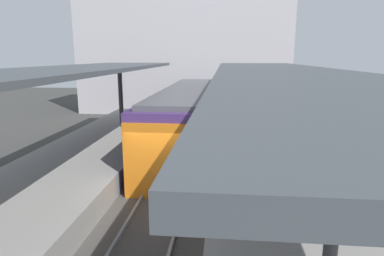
% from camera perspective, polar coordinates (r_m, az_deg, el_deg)
% --- Properties ---
extents(ground_plane, '(80.00, 80.00, 0.00)m').
position_cam_1_polar(ground_plane, '(11.38, -4.96, -13.19)').
color(ground_plane, '#383835').
extents(platform_left, '(4.40, 28.00, 1.00)m').
position_cam_1_polar(platform_left, '(12.41, -22.77, -9.41)').
color(platform_left, gray).
rests_on(platform_left, ground_plane).
extents(platform_right, '(4.40, 28.00, 1.00)m').
position_cam_1_polar(platform_right, '(11.16, 14.96, -11.31)').
color(platform_right, gray).
rests_on(platform_right, ground_plane).
extents(track_ballast, '(3.20, 28.00, 0.20)m').
position_cam_1_polar(track_ballast, '(11.34, -4.97, -12.74)').
color(track_ballast, '#423F3D').
rests_on(track_ballast, ground_plane).
extents(rail_near_side, '(0.08, 28.00, 0.14)m').
position_cam_1_polar(rail_near_side, '(11.41, -8.61, -11.72)').
color(rail_near_side, slate).
rests_on(rail_near_side, track_ballast).
extents(rail_far_side, '(0.08, 28.00, 0.14)m').
position_cam_1_polar(rail_far_side, '(11.16, -1.26, -12.15)').
color(rail_far_side, slate).
rests_on(rail_far_side, track_ballast).
extents(commuter_train, '(2.78, 13.99, 3.10)m').
position_cam_1_polar(commuter_train, '(17.46, -0.91, 1.89)').
color(commuter_train, '#472D6B').
rests_on(commuter_train, track_ballast).
extents(canopy_left, '(4.18, 21.00, 3.48)m').
position_cam_1_polar(canopy_left, '(12.85, -21.26, 9.10)').
color(canopy_left, '#333335').
rests_on(canopy_left, platform_left).
extents(canopy_right, '(4.18, 21.00, 3.47)m').
position_cam_1_polar(canopy_right, '(11.64, 14.93, 9.21)').
color(canopy_right, '#333335').
rests_on(canopy_right, platform_right).
extents(platform_bench, '(1.40, 0.41, 0.86)m').
position_cam_1_polar(platform_bench, '(8.79, 9.85, -10.85)').
color(platform_bench, black).
rests_on(platform_bench, platform_right).
extents(platform_sign, '(0.90, 0.08, 2.21)m').
position_cam_1_polar(platform_sign, '(12.21, 16.16, 1.12)').
color(platform_sign, '#262628').
rests_on(platform_sign, platform_right).
extents(litter_bin, '(0.44, 0.44, 0.80)m').
position_cam_1_polar(litter_bin, '(14.68, 17.87, -2.04)').
color(litter_bin, maroon).
rests_on(litter_bin, platform_right).
extents(station_building_backdrop, '(18.00, 6.00, 11.00)m').
position_cam_1_polar(station_building_backdrop, '(30.30, -1.22, 13.49)').
color(station_building_backdrop, '#B7B2B7').
rests_on(station_building_backdrop, ground_plane).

